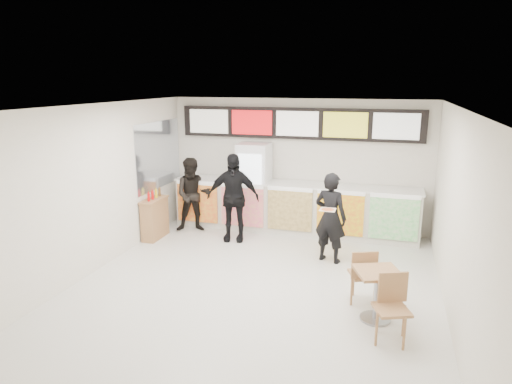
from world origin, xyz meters
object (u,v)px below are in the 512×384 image
at_px(drinks_fridge, 254,187).
at_px(cafe_table, 377,286).
at_px(service_counter, 293,208).
at_px(customer_main, 330,218).
at_px(customer_left, 193,195).
at_px(condiment_ledge, 155,218).
at_px(customer_mid, 233,197).

xyz_separation_m(drinks_fridge, cafe_table, (2.92, -3.58, -0.47)).
relative_size(service_counter, cafe_table, 3.49).
bearing_deg(customer_main, drinks_fridge, -20.03).
bearing_deg(customer_left, condiment_ledge, -151.74).
xyz_separation_m(drinks_fridge, customer_left, (-1.27, -0.58, -0.15)).
distance_m(customer_mid, cafe_table, 4.12).
distance_m(customer_main, customer_mid, 2.25).
distance_m(customer_left, condiment_ledge, 1.01).
xyz_separation_m(customer_left, condiment_ledge, (-0.61, -0.71, -0.40)).
height_order(customer_mid, condiment_ledge, customer_mid).
xyz_separation_m(customer_left, cafe_table, (4.19, -2.99, -0.32)).
relative_size(customer_mid, condiment_ledge, 1.80).
distance_m(customer_mid, condiment_ledge, 1.80).
bearing_deg(cafe_table, customer_left, 122.92).
distance_m(customer_left, customer_mid, 1.13).
bearing_deg(drinks_fridge, customer_mid, -102.03).
height_order(drinks_fridge, customer_main, drinks_fridge).
bearing_deg(drinks_fridge, cafe_table, -50.77).
height_order(cafe_table, condiment_ledge, condiment_ledge).
bearing_deg(condiment_ledge, customer_main, -3.55).
relative_size(service_counter, drinks_fridge, 2.78).
bearing_deg(cafe_table, drinks_fridge, 107.66).
bearing_deg(condiment_ledge, service_counter, 24.30).
height_order(drinks_fridge, cafe_table, drinks_fridge).
xyz_separation_m(customer_left, customer_mid, (1.08, -0.33, 0.10)).
bearing_deg(drinks_fridge, condiment_ledge, -145.63).
bearing_deg(customer_left, service_counter, -6.42).
xyz_separation_m(drinks_fridge, condiment_ledge, (-1.89, -1.29, -0.55)).
xyz_separation_m(customer_main, cafe_table, (0.95, -2.05, -0.34)).
xyz_separation_m(customer_main, customer_mid, (-2.16, 0.61, 0.08)).
bearing_deg(cafe_table, customer_main, 93.32).
height_order(customer_mid, cafe_table, customer_mid).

